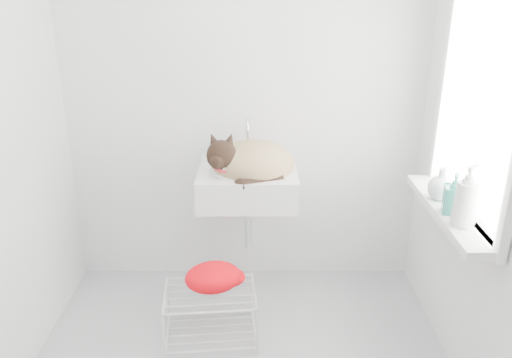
{
  "coord_description": "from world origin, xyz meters",
  "views": [
    {
      "loc": [
        0.08,
        -2.04,
        1.87
      ],
      "look_at": [
        0.07,
        0.5,
        0.88
      ],
      "focal_mm": 35.67,
      "sensor_mm": 36.0,
      "label": 1
    }
  ],
  "objects_px": {
    "cat": "(249,163)",
    "bottle_b": "(451,213)",
    "sink": "(248,169)",
    "wire_rack": "(211,314)",
    "bottle_c": "(439,199)",
    "bottle_a": "(462,225)"
  },
  "relations": [
    {
      "from": "cat",
      "to": "bottle_b",
      "type": "bearing_deg",
      "value": -36.5
    },
    {
      "from": "sink",
      "to": "wire_rack",
      "type": "xyz_separation_m",
      "value": [
        -0.2,
        -0.43,
        -0.7
      ]
    },
    {
      "from": "bottle_c",
      "to": "wire_rack",
      "type": "bearing_deg",
      "value": 179.92
    },
    {
      "from": "cat",
      "to": "bottle_b",
      "type": "xyz_separation_m",
      "value": [
        0.97,
        -0.58,
        -0.04
      ]
    },
    {
      "from": "wire_rack",
      "to": "cat",
      "type": "bearing_deg",
      "value": 62.72
    },
    {
      "from": "bottle_a",
      "to": "sink",
      "type": "bearing_deg",
      "value": 143.08
    },
    {
      "from": "sink",
      "to": "bottle_b",
      "type": "height_order",
      "value": "sink"
    },
    {
      "from": "bottle_c",
      "to": "cat",
      "type": "bearing_deg",
      "value": 156.85
    },
    {
      "from": "cat",
      "to": "bottle_a",
      "type": "distance_m",
      "value": 1.2
    },
    {
      "from": "wire_rack",
      "to": "bottle_c",
      "type": "bearing_deg",
      "value": -0.08
    },
    {
      "from": "bottle_b",
      "to": "bottle_c",
      "type": "distance_m",
      "value": 0.17
    },
    {
      "from": "sink",
      "to": "bottle_b",
      "type": "distance_m",
      "value": 1.15
    },
    {
      "from": "sink",
      "to": "bottle_a",
      "type": "xyz_separation_m",
      "value": [
        0.98,
        -0.73,
        0.0
      ]
    },
    {
      "from": "sink",
      "to": "bottle_a",
      "type": "relative_size",
      "value": 2.38
    },
    {
      "from": "bottle_c",
      "to": "bottle_b",
      "type": "bearing_deg",
      "value": -90.0
    },
    {
      "from": "cat",
      "to": "bottle_a",
      "type": "bearing_deg",
      "value": -41.94
    },
    {
      "from": "wire_rack",
      "to": "bottle_a",
      "type": "bearing_deg",
      "value": -14.47
    },
    {
      "from": "wire_rack",
      "to": "bottle_a",
      "type": "height_order",
      "value": "bottle_a"
    },
    {
      "from": "sink",
      "to": "bottle_c",
      "type": "xyz_separation_m",
      "value": [
        0.98,
        -0.43,
        0.0
      ]
    },
    {
      "from": "bottle_a",
      "to": "bottle_c",
      "type": "xyz_separation_m",
      "value": [
        0.0,
        0.3,
        0.0
      ]
    },
    {
      "from": "cat",
      "to": "bottle_c",
      "type": "distance_m",
      "value": 1.05
    },
    {
      "from": "bottle_a",
      "to": "bottle_b",
      "type": "bearing_deg",
      "value": 90.0
    }
  ]
}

